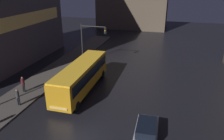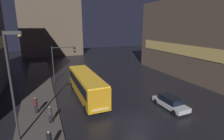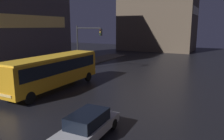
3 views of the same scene
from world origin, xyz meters
TOP-DOWN VIEW (x-y plane):
  - ground_plane at (0.00, 0.00)m, footprint 120.00×120.00m
  - sidewalk_left at (-9.00, 10.00)m, footprint 4.00×48.00m
  - building_right_block at (19.51, 11.88)m, footprint 10.07×22.56m
  - building_far_backdrop at (-4.42, 48.45)m, footprint 18.07×12.00m
  - bus_near at (-3.11, 7.97)m, footprint 2.59×11.16m
  - car_taxi at (5.07, 1.42)m, footprint 1.92×4.55m
  - pedestrian_near at (-7.91, 3.05)m, footprint 0.42×0.42m
  - pedestrian_mid at (-9.20, 5.67)m, footprint 0.44×0.44m
  - pedestrian_far at (-8.20, -0.97)m, footprint 0.38×0.38m
  - traffic_light_main at (-5.14, 16.53)m, footprint 3.89×0.35m
  - street_lamp_sidewalk at (-10.27, 1.30)m, footprint 1.25×0.36m

SIDE VIEW (x-z plane):
  - ground_plane at x=0.00m, z-range 0.00..0.00m
  - sidewalk_left at x=-9.00m, z-range 0.00..0.15m
  - car_taxi at x=5.07m, z-range 0.02..1.48m
  - pedestrian_far at x=-8.20m, z-range 0.30..1.95m
  - pedestrian_near at x=-7.91m, z-range 0.28..2.06m
  - pedestrian_mid at x=-9.20m, z-range 0.33..2.17m
  - bus_near at x=-3.11m, z-range 0.38..3.62m
  - traffic_light_main at x=-5.14m, z-range 1.13..7.23m
  - street_lamp_sidewalk at x=-10.27m, z-range 1.45..10.26m
  - building_right_block at x=19.51m, z-range 0.00..14.05m
  - building_far_backdrop at x=-4.42m, z-range 0.00..25.12m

